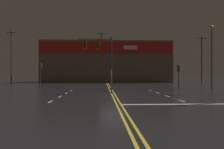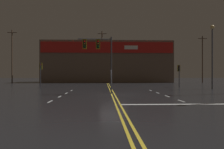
{
  "view_description": "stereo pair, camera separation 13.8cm",
  "coord_description": "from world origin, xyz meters",
  "px_view_note": "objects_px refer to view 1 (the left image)",
  "views": [
    {
      "loc": [
        -1.11,
        -21.69,
        2.02
      ],
      "look_at": [
        0.0,
        2.95,
        2.0
      ],
      "focal_mm": 35.0,
      "sensor_mm": 36.0,
      "label": 1
    },
    {
      "loc": [
        -0.97,
        -21.69,
        2.02
      ],
      "look_at": [
        0.0,
        2.95,
        2.0
      ],
      "focal_mm": 35.0,
      "sensor_mm": 36.0,
      "label": 2
    }
  ],
  "objects_px": {
    "traffic_signal_corner_northeast": "(179,71)",
    "traffic_signal_corner_northwest": "(40,69)",
    "streetlight_far_right": "(212,48)",
    "traffic_signal_median": "(98,50)"
  },
  "relations": [
    {
      "from": "traffic_signal_median",
      "to": "traffic_signal_corner_northeast",
      "type": "height_order",
      "value": "traffic_signal_median"
    },
    {
      "from": "traffic_signal_corner_northeast",
      "to": "traffic_signal_corner_northwest",
      "type": "bearing_deg",
      "value": -179.07
    },
    {
      "from": "traffic_signal_corner_northeast",
      "to": "traffic_signal_corner_northwest",
      "type": "distance_m",
      "value": 20.97
    },
    {
      "from": "traffic_signal_corner_northeast",
      "to": "traffic_signal_corner_northwest",
      "type": "height_order",
      "value": "traffic_signal_corner_northwest"
    },
    {
      "from": "traffic_signal_median",
      "to": "streetlight_far_right",
      "type": "height_order",
      "value": "streetlight_far_right"
    },
    {
      "from": "traffic_signal_median",
      "to": "traffic_signal_corner_northwest",
      "type": "bearing_deg",
      "value": 131.04
    },
    {
      "from": "traffic_signal_corner_northeast",
      "to": "traffic_signal_corner_northwest",
      "type": "relative_size",
      "value": 0.93
    },
    {
      "from": "streetlight_far_right",
      "to": "traffic_signal_median",
      "type": "bearing_deg",
      "value": -156.93
    },
    {
      "from": "traffic_signal_corner_northeast",
      "to": "streetlight_far_right",
      "type": "bearing_deg",
      "value": -49.5
    },
    {
      "from": "traffic_signal_corner_northeast",
      "to": "streetlight_far_right",
      "type": "relative_size",
      "value": 0.39
    }
  ]
}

